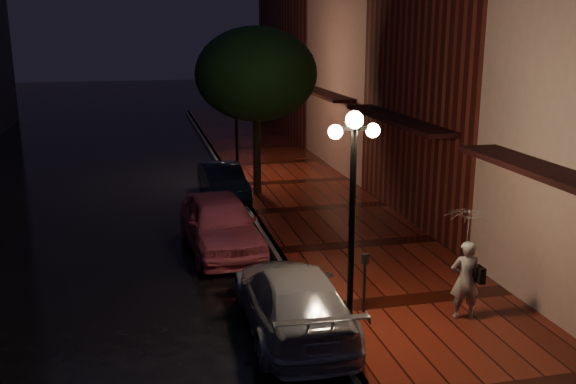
{
  "coord_description": "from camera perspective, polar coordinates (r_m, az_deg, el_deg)",
  "views": [
    {
      "loc": [
        -3.36,
        -15.71,
        5.89
      ],
      "look_at": [
        0.61,
        1.26,
        1.4
      ],
      "focal_mm": 40.0,
      "sensor_mm": 36.0,
      "label": 1
    }
  ],
  "objects": [
    {
      "name": "ground",
      "position": [
        17.11,
        -1.02,
        -5.69
      ],
      "size": [
        120.0,
        120.0,
        0.0
      ],
      "primitive_type": "plane",
      "color": "black",
      "rests_on": "ground"
    },
    {
      "name": "sidewalk",
      "position": [
        17.66,
        6.16,
        -4.86
      ],
      "size": [
        4.5,
        60.0,
        0.15
      ],
      "primitive_type": "cube",
      "color": "#43140C",
      "rests_on": "ground"
    },
    {
      "name": "curb",
      "position": [
        17.08,
        -1.02,
        -5.45
      ],
      "size": [
        0.25,
        60.0,
        0.15
      ],
      "primitive_type": "cube",
      "color": "#595451",
      "rests_on": "ground"
    },
    {
      "name": "storefront_mid",
      "position": [
        20.52,
        17.61,
        12.71
      ],
      "size": [
        5.0,
        8.0,
        11.0
      ],
      "primitive_type": "cube",
      "color": "#511914",
      "rests_on": "ground"
    },
    {
      "name": "storefront_far",
      "position": [
        27.75,
        8.96,
        11.41
      ],
      "size": [
        5.0,
        8.0,
        9.0
      ],
      "primitive_type": "cube",
      "color": "#8C5951",
      "rests_on": "ground"
    },
    {
      "name": "storefront_extra",
      "position": [
        37.19,
        3.1,
        13.06
      ],
      "size": [
        5.0,
        12.0,
        10.0
      ],
      "primitive_type": "cube",
      "color": "#511914",
      "rests_on": "ground"
    },
    {
      "name": "streetlamp_near",
      "position": [
        11.8,
        5.72,
        -1.81
      ],
      "size": [
        0.96,
        0.36,
        4.31
      ],
      "color": "black",
      "rests_on": "sidewalk"
    },
    {
      "name": "streetlamp_far",
      "position": [
        25.2,
        -4.61,
        6.9
      ],
      "size": [
        0.96,
        0.36,
        4.31
      ],
      "color": "black",
      "rests_on": "sidewalk"
    },
    {
      "name": "street_tree",
      "position": [
        22.12,
        -2.83,
        10.17
      ],
      "size": [
        4.16,
        4.16,
        5.8
      ],
      "color": "black",
      "rests_on": "sidewalk"
    },
    {
      "name": "pink_car",
      "position": [
        17.38,
        -6.05,
        -2.75
      ],
      "size": [
        2.12,
        4.64,
        1.54
      ],
      "primitive_type": "imported",
      "rotation": [
        0.0,
        0.0,
        0.07
      ],
      "color": "#C04F64",
      "rests_on": "ground"
    },
    {
      "name": "navy_car",
      "position": [
        22.7,
        -5.82,
        0.94
      ],
      "size": [
        1.53,
        3.81,
        1.23
      ],
      "primitive_type": "imported",
      "rotation": [
        0.0,
        0.0,
        0.06
      ],
      "color": "black",
      "rests_on": "ground"
    },
    {
      "name": "silver_car",
      "position": [
        12.82,
        0.44,
        -9.54
      ],
      "size": [
        2.0,
        4.71,
        1.36
      ],
      "primitive_type": "imported",
      "rotation": [
        0.0,
        0.0,
        3.12
      ],
      "color": "#95959B",
      "rests_on": "ground"
    },
    {
      "name": "woman_with_umbrella",
      "position": [
        13.22,
        15.69,
        -4.71
      ],
      "size": [
        0.96,
        0.97,
        2.3
      ],
      "rotation": [
        0.0,
        0.0,
        2.94
      ],
      "color": "white",
      "rests_on": "sidewalk"
    },
    {
      "name": "parking_meter",
      "position": [
        13.33,
        6.82,
        -7.52
      ],
      "size": [
        0.14,
        0.13,
        1.28
      ],
      "rotation": [
        0.0,
        0.0,
        0.41
      ],
      "color": "black",
      "rests_on": "sidewalk"
    }
  ]
}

